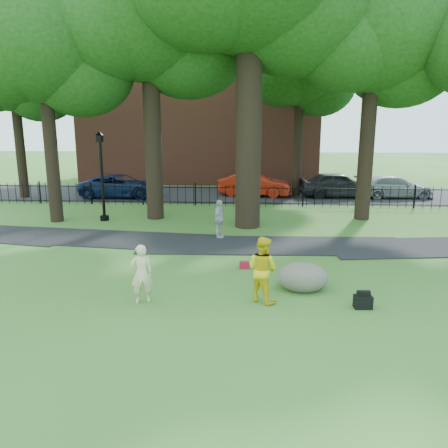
# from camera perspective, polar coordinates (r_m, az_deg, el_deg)

# --- Properties ---
(ground) EXTENTS (120.00, 120.00, 0.00)m
(ground) POSITION_cam_1_polar(r_m,az_deg,el_deg) (12.89, 2.60, -7.48)
(ground) COLOR #345A1F
(ground) RESTS_ON ground
(footpath) EXTENTS (36.07, 3.85, 0.03)m
(footpath) POSITION_cam_1_polar(r_m,az_deg,el_deg) (16.62, 6.36, -2.83)
(footpath) COLOR black
(footpath) RESTS_ON ground
(street) EXTENTS (80.00, 7.00, 0.02)m
(street) POSITION_cam_1_polar(r_m,az_deg,el_deg) (28.43, 3.33, 3.84)
(street) COLOR black
(street) RESTS_ON ground
(iron_fence) EXTENTS (44.00, 0.04, 1.20)m
(iron_fence) POSITION_cam_1_polar(r_m,az_deg,el_deg) (24.39, 3.26, 3.74)
(iron_fence) COLOR black
(iron_fence) RESTS_ON ground
(brick_building) EXTENTS (18.00, 8.00, 12.00)m
(brick_building) POSITION_cam_1_polar(r_m,az_deg,el_deg) (36.35, -2.95, 15.32)
(brick_building) COLOR brown
(brick_building) RESTS_ON ground
(tree_row) EXTENTS (26.82, 7.96, 12.42)m
(tree_row) POSITION_cam_1_polar(r_m,az_deg,el_deg) (20.80, 4.96, 23.04)
(tree_row) COLOR black
(tree_row) RESTS_ON ground
(woman) EXTENTS (0.66, 0.54, 1.55)m
(woman) POSITION_cam_1_polar(r_m,az_deg,el_deg) (11.37, -10.74, -6.40)
(woman) COLOR beige
(woman) RESTS_ON ground
(man) EXTENTS (1.06, 1.02, 1.72)m
(man) POSITION_cam_1_polar(r_m,az_deg,el_deg) (11.27, 5.03, -5.91)
(man) COLOR yellow
(man) RESTS_ON ground
(pedestrian) EXTENTS (0.54, 0.97, 1.56)m
(pedestrian) POSITION_cam_1_polar(r_m,az_deg,el_deg) (17.43, -0.64, 0.64)
(pedestrian) COLOR #B1B1B6
(pedestrian) RESTS_ON ground
(boulder) EXTENTS (1.45, 1.11, 0.83)m
(boulder) POSITION_cam_1_polar(r_m,az_deg,el_deg) (12.33, 10.22, -6.60)
(boulder) COLOR slate
(boulder) RESTS_ON ground
(lamppost) EXTENTS (0.41, 0.41, 4.17)m
(lamppost) POSITION_cam_1_polar(r_m,az_deg,el_deg) (21.28, -15.64, 5.86)
(lamppost) COLOR black
(lamppost) RESTS_ON ground
(backpack) EXTENTS (0.45, 0.30, 0.33)m
(backpack) POSITION_cam_1_polar(r_m,az_deg,el_deg) (11.58, 17.69, -9.67)
(backpack) COLOR black
(backpack) RESTS_ON ground
(red_bag) EXTENTS (0.33, 0.22, 0.22)m
(red_bag) POSITION_cam_1_polar(r_m,az_deg,el_deg) (13.96, 2.71, -5.39)
(red_bag) COLOR maroon
(red_bag) RESTS_ON ground
(red_sedan) EXTENTS (4.73, 2.33, 1.49)m
(red_sedan) POSITION_cam_1_polar(r_m,az_deg,el_deg) (27.83, 4.04, 5.18)
(red_sedan) COLOR #A91D0D
(red_sedan) RESTS_ON ground
(navy_van) EXTENTS (5.11, 2.38, 1.42)m
(navy_van) POSITION_cam_1_polar(r_m,az_deg,el_deg) (28.02, -13.27, 4.85)
(navy_van) COLOR #0D1B42
(navy_van) RESTS_ON ground
(grey_car) EXTENTS (4.74, 1.98, 1.60)m
(grey_car) POSITION_cam_1_polar(r_m,az_deg,el_deg) (28.17, 14.68, 5.00)
(grey_car) COLOR black
(grey_car) RESTS_ON ground
(silver_car) EXTENTS (4.81, 2.24, 1.36)m
(silver_car) POSITION_cam_1_polar(r_m,az_deg,el_deg) (29.19, 21.36, 4.56)
(silver_car) COLOR #97999F
(silver_car) RESTS_ON ground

